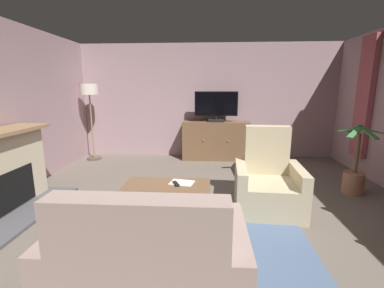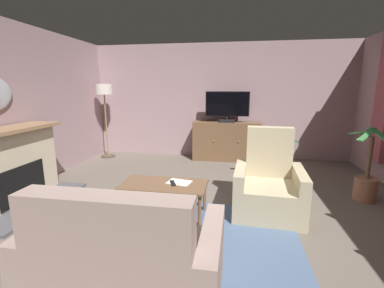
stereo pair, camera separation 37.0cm
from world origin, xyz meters
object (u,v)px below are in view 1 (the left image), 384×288
tv_cabinet (215,141)px  armchair_beside_cabinet (268,185)px  folded_newspaper (182,183)px  potted_plant_tall_palm_by_window (259,167)px  cat (67,225)px  television (216,106)px  floor_lamp (90,98)px  tv_remote (176,184)px  sofa_floral (149,266)px  coffee_table (167,188)px  potted_plant_small_fern_corner (354,177)px

tv_cabinet → armchair_beside_cabinet: 2.68m
tv_cabinet → folded_newspaper: (-0.50, -2.86, 0.02)m
folded_newspaper → potted_plant_tall_palm_by_window: bearing=63.3°
armchair_beside_cabinet → cat: armchair_beside_cabinet is taller
television → floor_lamp: 2.86m
tv_remote → floor_lamp: size_ratio=0.10×
potted_plant_tall_palm_by_window → television: bearing=123.4°
armchair_beside_cabinet → folded_newspaper: bearing=-167.0°
tv_cabinet → potted_plant_tall_palm_by_window: bearing=-57.7°
sofa_floral → armchair_beside_cabinet: bearing=54.5°
tv_cabinet → sofa_floral: (-0.60, -4.36, -0.09)m
sofa_floral → potted_plant_tall_palm_by_window: sofa_floral is taller
tv_remote → potted_plant_tall_palm_by_window: bearing=118.0°
tv_cabinet → sofa_floral: bearing=-97.8°
armchair_beside_cabinet → cat: (-2.44, -0.81, -0.25)m
tv_cabinet → sofa_floral: size_ratio=1.05×
tv_cabinet → potted_plant_tall_palm_by_window: 1.50m
coffee_table → tv_remote: tv_remote is taller
coffee_table → armchair_beside_cabinet: (1.35, 0.35, -0.05)m
tv_cabinet → potted_plant_tall_palm_by_window: size_ratio=1.61×
potted_plant_tall_palm_by_window → potted_plant_small_fern_corner: bearing=-28.0°
armchair_beside_cabinet → potted_plant_small_fern_corner: (1.48, 0.62, -0.07)m
television → coffee_table: bearing=-103.3°
cat → sofa_floral: bearing=-39.2°
coffee_table → floor_lamp: size_ratio=0.63×
armchair_beside_cabinet → potted_plant_small_fern_corner: size_ratio=1.02×
sofa_floral → potted_plant_small_fern_corner: (2.74, 2.40, -0.06)m
sofa_floral → potted_plant_tall_palm_by_window: bearing=65.9°
tv_remote → potted_plant_tall_palm_by_window: (1.36, 1.68, -0.26)m
coffee_table → tv_remote: bearing=5.7°
tv_remote → potted_plant_small_fern_corner: size_ratio=0.15×
floor_lamp → television: bearing=3.1°
tv_remote → sofa_floral: bearing=-24.2°
coffee_table → cat: coffee_table is taller
armchair_beside_cabinet → potted_plant_tall_palm_by_window: size_ratio=1.18×
floor_lamp → armchair_beside_cabinet: bearing=-34.2°
potted_plant_tall_palm_by_window → potted_plant_small_fern_corner: (1.35, -0.72, 0.07)m
sofa_floral → armchair_beside_cabinet: (1.26, 1.77, 0.01)m
tv_cabinet → potted_plant_tall_palm_by_window: (0.79, -1.25, -0.23)m
potted_plant_tall_palm_by_window → floor_lamp: bearing=164.0°
potted_plant_tall_palm_by_window → floor_lamp: (-3.64, 1.04, 1.23)m
tv_cabinet → cat: bearing=-117.7°
tv_remote → potted_plant_tall_palm_by_window: 2.18m
coffee_table → tv_remote: 0.13m
sofa_floral → cat: (-1.18, 0.96, -0.23)m
cat → coffee_table: bearing=22.7°
tv_cabinet → television: 0.83m
tv_cabinet → coffee_table: 3.02m
armchair_beside_cabinet → television: bearing=104.6°
armchair_beside_cabinet → cat: size_ratio=1.81×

